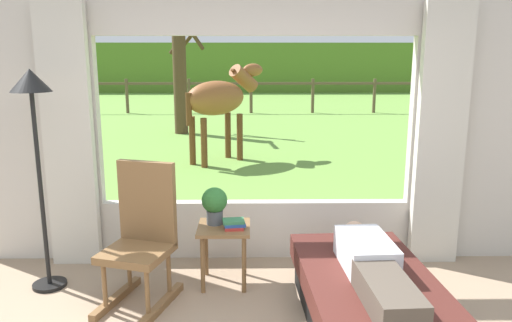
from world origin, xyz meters
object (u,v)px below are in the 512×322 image
Objects in this scene: potted_plant at (215,203)px; pasture_tree at (181,72)px; horse at (219,99)px; recliner_sofa at (368,302)px; floor_lamp_left at (33,114)px; side_table at (224,237)px; reclining_person at (372,265)px; book_stack at (234,224)px; rocking_chair at (142,235)px.

potted_plant is 8.16m from pasture_tree.
potted_plant is 4.79m from horse.
potted_plant is (-1.14, 0.82, 0.48)m from recliner_sofa.
potted_plant is 0.17× the size of floor_lamp_left.
floor_lamp_left is at bearing -176.05° from potted_plant.
pasture_tree is at bearing 99.94° from side_table.
horse is (1.18, 4.86, -0.32)m from floor_lamp_left.
horse is at bearing 100.68° from reclining_person.
reclining_person is 0.83× the size of horse.
potted_plant is (-1.14, 0.87, 0.18)m from reclining_person.
potted_plant reaches higher than book_stack.
side_table is 0.28× the size of floor_lamp_left.
reclining_person is at bearing -37.17° from potted_plant.
pasture_tree is at bearing 99.46° from potted_plant.
recliner_sofa is 5.45× the size of potted_plant.
book_stack is 0.11× the size of floor_lamp_left.
reclining_person is 2.76× the size of side_table.
horse is at bearing 103.33° from rocking_chair.
potted_plant is 1.62m from floor_lamp_left.
rocking_chair reaches higher than reclining_person.
reclining_person is 1.77m from rocking_chair.
book_stack is at bearing 141.53° from recliner_sofa.
floor_lamp_left is at bearing -90.56° from pasture_tree.
rocking_chair is 0.65× the size of horse.
reclining_person is at bearing -30.99° from horse.
potted_plant is at bearing 48.35° from rocking_chair.
rocking_chair is at bearing -148.58° from potted_plant.
side_table is at bearing -36.87° from potted_plant.
potted_plant reaches higher than reclining_person.
pasture_tree reaches higher than recliner_sofa.
side_table is at bearing 40.59° from rocking_chair.
side_table is (-1.06, 0.76, 0.21)m from recliner_sofa.
recliner_sofa is at bearing -15.70° from floor_lamp_left.
floor_lamp_left reaches higher than reclining_person.
pasture_tree reaches higher than floor_lamp_left.
pasture_tree is (-2.48, 8.83, 1.27)m from recliner_sofa.
rocking_chair is 3.50× the size of potted_plant.
side_table is at bearing 139.80° from reclining_person.
recliner_sofa is 1.01× the size of horse.
floor_lamp_left reaches higher than side_table.
side_table is 4.89m from horse.
floor_lamp_left is 8.11m from pasture_tree.
reclining_person is 2.84m from floor_lamp_left.
book_stack is 0.12× the size of horse.
potted_plant is (0.55, 0.34, 0.16)m from rocking_chair.
book_stack is (-0.97, 0.69, 0.34)m from recliner_sofa.
rocking_chair is 5.58× the size of book_stack.
potted_plant is at bearing 141.46° from recliner_sofa.
horse is (-0.31, 4.82, 0.73)m from side_table.
recliner_sofa is 2.94m from floor_lamp_left.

